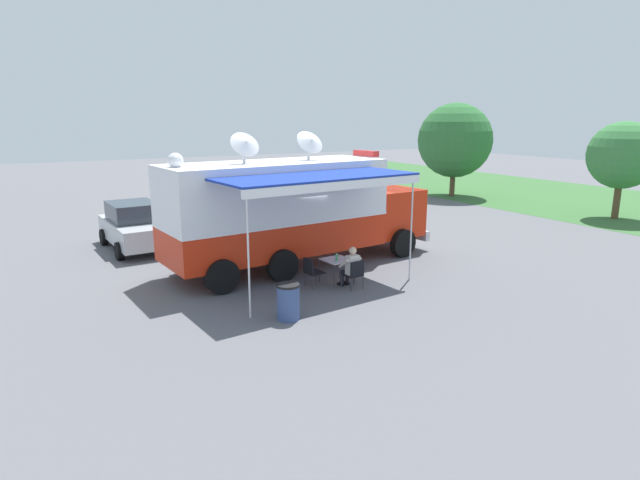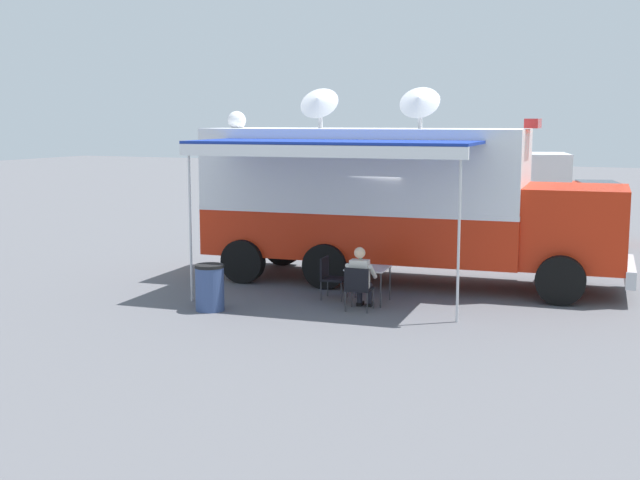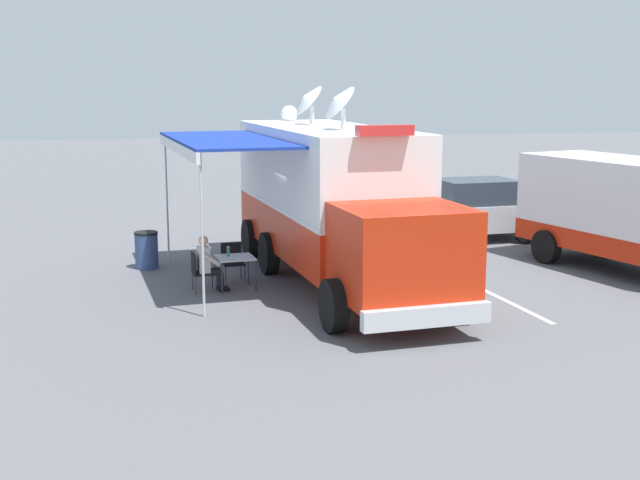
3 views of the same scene
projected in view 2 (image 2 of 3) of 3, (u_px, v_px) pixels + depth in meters
The scene contains 11 objects.
ground_plane at pixel (364, 280), 19.24m from camera, with size 100.00×100.00×0.00m, color #5B5B60.
lot_stripe at pixel (501, 266), 21.05m from camera, with size 0.12×4.80×0.01m, color silver.
command_truck at pixel (396, 198), 18.69m from camera, with size 5.54×9.67×4.53m.
folding_table at pixel (368, 270), 16.75m from camera, with size 0.87×0.87×0.73m.
water_bottle at pixel (361, 263), 16.64m from camera, with size 0.07×0.07×0.22m.
folding_chair_at_table at pixel (358, 285), 16.01m from camera, with size 0.52×0.52×0.87m.
folding_chair_beside_table at pixel (330, 274), 17.13m from camera, with size 0.52×0.52×0.87m.
seated_responder at pixel (361, 277), 16.16m from camera, with size 0.69×0.59×1.25m.
trash_bin at pixel (210, 287), 16.10m from camera, with size 0.57×0.57×0.91m.
support_truck at pixel (496, 196), 25.02m from camera, with size 3.77×7.10×2.70m.
car_behind_truck at pixel (317, 213), 25.13m from camera, with size 4.30×2.22×1.76m.
Camera 2 is at (17.67, 6.78, 3.71)m, focal length 46.35 mm.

